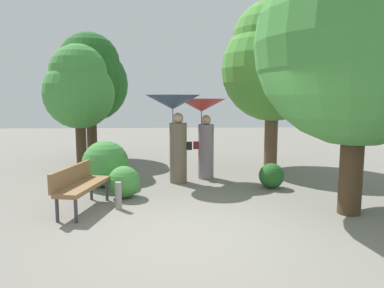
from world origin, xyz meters
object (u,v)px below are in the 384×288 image
(tree_near_right, at_px, (273,61))
(path_marker_post, at_px, (118,196))
(person_left, at_px, (175,118))
(person_right, at_px, (203,120))
(tree_near_left, at_px, (79,87))
(park_bench, at_px, (80,183))
(tree_mid_left, at_px, (90,77))
(tree_mid_right, at_px, (360,27))

(tree_near_right, bearing_deg, path_marker_post, -135.12)
(person_left, height_order, person_right, person_left)
(tree_near_left, distance_m, path_marker_post, 4.73)
(park_bench, xyz_separation_m, tree_near_left, (-0.99, 3.87, 1.90))
(person_right, relative_size, path_marker_post, 3.98)
(tree_near_left, xyz_separation_m, tree_near_right, (5.66, 0.09, 0.78))
(person_right, distance_m, park_bench, 3.72)
(park_bench, relative_size, tree_near_left, 0.43)
(person_right, relative_size, tree_mid_left, 0.49)
(tree_near_right, distance_m, path_marker_post, 6.30)
(park_bench, height_order, tree_mid_left, tree_mid_left)
(tree_near_left, relative_size, path_marker_post, 6.94)
(park_bench, relative_size, path_marker_post, 2.99)
(tree_near_right, bearing_deg, person_right, -147.33)
(person_right, distance_m, path_marker_post, 3.36)
(tree_mid_left, bearing_deg, park_bench, -78.93)
(park_bench, xyz_separation_m, tree_mid_right, (4.96, -0.42, 2.79))
(tree_near_right, xyz_separation_m, path_marker_post, (-3.95, -3.94, -2.93))
(person_left, bearing_deg, tree_near_left, 55.71)
(tree_mid_left, bearing_deg, tree_mid_right, -45.18)
(park_bench, distance_m, tree_mid_left, 6.24)
(tree_mid_left, bearing_deg, person_left, -51.11)
(tree_mid_left, xyz_separation_m, tree_mid_right, (6.07, -6.11, 0.50))
(person_right, distance_m, tree_mid_right, 4.24)
(park_bench, bearing_deg, tree_mid_left, 22.20)
(tree_near_right, relative_size, path_marker_post, 9.45)
(tree_near_left, height_order, tree_near_right, tree_near_right)
(tree_near_left, bearing_deg, tree_mid_left, 93.80)
(park_bench, bearing_deg, person_left, -28.68)
(tree_near_left, relative_size, tree_mid_right, 0.69)
(path_marker_post, bearing_deg, tree_mid_right, -5.81)
(person_left, xyz_separation_m, person_right, (0.73, 0.44, -0.08))
(person_right, height_order, tree_near_left, tree_near_left)
(person_left, xyz_separation_m, tree_near_right, (2.90, 1.83, 1.57))
(tree_near_right, bearing_deg, person_left, -147.71)
(path_marker_post, bearing_deg, park_bench, -178.73)
(person_right, height_order, park_bench, person_right)
(tree_near_right, xyz_separation_m, tree_mid_left, (-5.78, 1.74, -0.40))
(person_left, height_order, tree_mid_right, tree_mid_right)
(tree_mid_right, distance_m, path_marker_post, 5.24)
(person_left, xyz_separation_m, park_bench, (-1.77, -2.12, -1.11))
(person_left, bearing_deg, tree_near_right, -59.71)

